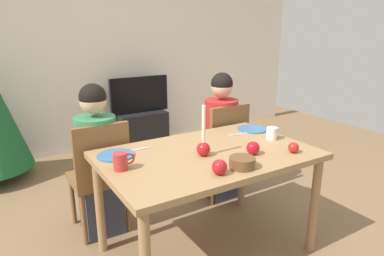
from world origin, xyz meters
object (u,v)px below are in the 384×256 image
(apple_by_right_mug, at_px, (253,148))
(mug_left, at_px, (121,161))
(apple_near_candle, at_px, (293,148))
(tv, at_px, (139,95))
(plate_left, at_px, (116,155))
(tv_stand, at_px, (141,130))
(person_left_child, at_px, (98,163))
(mug_right, at_px, (272,133))
(bowl_walnuts, at_px, (242,162))
(person_right_child, at_px, (221,138))
(candle_centerpiece, at_px, (203,146))
(apple_by_left_plate, at_px, (219,167))
(plate_right, at_px, (252,129))
(chair_right, at_px, (223,145))
(chair_left, at_px, (100,172))
(dining_table, at_px, (208,164))

(apple_by_right_mug, bearing_deg, mug_left, 165.51)
(apple_near_candle, bearing_deg, tv, 89.73)
(tv, relative_size, plate_left, 3.32)
(tv_stand, bearing_deg, mug_left, -115.54)
(person_left_child, xyz_separation_m, mug_right, (1.12, -0.65, 0.23))
(mug_left, xyz_separation_m, apple_by_right_mug, (0.82, -0.21, -0.01))
(mug_right, distance_m, bowl_walnuts, 0.61)
(tv_stand, bearing_deg, person_right_child, -87.15)
(person_right_child, distance_m, apple_near_candle, 0.97)
(person_right_child, height_order, bowl_walnuts, person_right_child)
(tv_stand, relative_size, candle_centerpiece, 1.91)
(candle_centerpiece, distance_m, apple_by_left_plate, 0.31)
(tv, xyz_separation_m, apple_by_left_plate, (-0.64, -2.62, 0.08))
(plate_right, bearing_deg, apple_by_right_mug, -131.04)
(apple_near_candle, bearing_deg, plate_right, 77.52)
(chair_right, distance_m, person_right_child, 0.07)
(person_left_child, xyz_separation_m, apple_by_right_mug, (0.79, -0.82, 0.22))
(chair_left, distance_m, person_right_child, 1.14)
(dining_table, relative_size, apple_near_candle, 19.53)
(person_right_child, bearing_deg, person_left_child, 180.00)
(chair_right, relative_size, bowl_walnuts, 5.75)
(tv, relative_size, candle_centerpiece, 2.36)
(chair_right, relative_size, mug_right, 7.18)
(chair_right, distance_m, mug_left, 1.33)
(tv, height_order, plate_right, tv)
(person_left_child, bearing_deg, person_right_child, 0.00)
(mug_right, distance_m, apple_by_right_mug, 0.37)
(person_left_child, height_order, apple_by_right_mug, person_left_child)
(apple_by_left_plate, bearing_deg, person_right_child, 53.31)
(chair_right, relative_size, plate_left, 3.79)
(tv_stand, bearing_deg, tv, 90.00)
(chair_left, xyz_separation_m, mug_right, (1.12, -0.62, 0.28))
(dining_table, distance_m, chair_right, 0.85)
(person_right_child, relative_size, plate_left, 4.93)
(chair_right, relative_size, tv, 1.14)
(plate_left, relative_size, apple_near_candle, 3.32)
(dining_table, bearing_deg, candle_centerpiece, -150.70)
(chair_right, bearing_deg, dining_table, -133.56)
(tv, distance_m, apple_by_left_plate, 2.70)
(dining_table, xyz_separation_m, person_right_child, (0.58, 0.64, -0.10))
(mug_left, height_order, apple_by_left_plate, mug_left)
(bowl_walnuts, bearing_deg, mug_left, 150.87)
(dining_table, height_order, tv_stand, dining_table)
(dining_table, relative_size, plate_right, 5.87)
(apple_by_left_plate, bearing_deg, apple_near_candle, 2.43)
(chair_right, xyz_separation_m, apple_near_candle, (-0.09, -0.91, 0.27))
(apple_by_left_plate, bearing_deg, person_left_child, 113.38)
(chair_right, relative_size, mug_left, 6.84)
(candle_centerpiece, height_order, bowl_walnuts, candle_centerpiece)
(chair_left, distance_m, apple_by_right_mug, 1.15)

